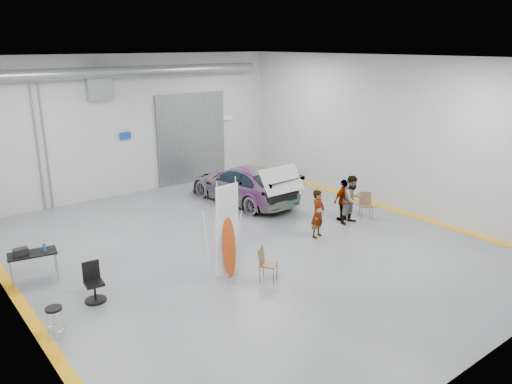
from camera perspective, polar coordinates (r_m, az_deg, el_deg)
ground at (r=16.57m, az=-1.18°, el=-6.14°), size 16.00×16.00×0.00m
room_shell at (r=17.38m, az=-5.08°, el=8.86°), size 14.02×16.18×6.01m
sedan_car at (r=20.82m, az=-1.46°, el=0.91°), size 2.57×5.42×1.53m
person_a at (r=17.15m, az=7.10°, el=-2.47°), size 0.70×0.56×1.68m
person_b at (r=18.64m, az=10.94°, el=-0.85°), size 0.91×0.71×1.81m
person_c at (r=18.90m, az=10.00°, el=-0.90°), size 0.95×0.45×1.59m
surfboard_display at (r=14.07m, az=-3.28°, el=-5.29°), size 0.82×0.28×2.89m
folding_chair_near at (r=14.16m, az=1.39°, el=-8.96°), size 0.63×0.70×0.97m
folding_chair_far at (r=19.48m, az=12.40°, el=-2.04°), size 0.63×0.70×0.97m
shop_stool at (r=12.46m, az=-21.96°, el=-13.71°), size 0.39×0.39×0.77m
work_table at (r=15.34m, az=-24.49°, el=-6.42°), size 1.37×0.85×1.04m
office_chair at (r=13.73m, az=-18.09°, el=-10.02°), size 0.55×0.55×1.03m
trunk_lid at (r=18.82m, az=2.87°, el=1.64°), size 1.78×1.08×0.04m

